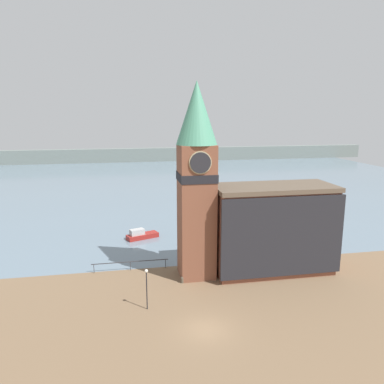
# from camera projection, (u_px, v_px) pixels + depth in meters

# --- Properties ---
(ground_plane) EXTENTS (160.00, 160.00, 0.00)m
(ground_plane) POSITION_uv_depth(u_px,v_px,m) (206.00, 330.00, 31.45)
(ground_plane) COLOR brown
(water) EXTENTS (160.00, 120.00, 0.00)m
(water) POSITION_uv_depth(u_px,v_px,m) (147.00, 180.00, 102.40)
(water) COLOR slate
(water) RESTS_ON ground_plane
(far_shoreline) EXTENTS (180.00, 3.00, 5.00)m
(far_shoreline) POSITION_uv_depth(u_px,v_px,m) (140.00, 155.00, 140.36)
(far_shoreline) COLOR slate
(far_shoreline) RESTS_ON water
(pier_railing) EXTENTS (8.79, 0.08, 1.09)m
(pier_railing) POSITION_uv_depth(u_px,v_px,m) (130.00, 263.00, 43.19)
(pier_railing) COLOR #333338
(pier_railing) RESTS_ON ground_plane
(clock_tower) EXTENTS (4.33, 4.33, 21.16)m
(clock_tower) POSITION_uv_depth(u_px,v_px,m) (197.00, 176.00, 39.87)
(clock_tower) COLOR brown
(clock_tower) RESTS_ON ground_plane
(pier_building) EXTENTS (13.70, 6.05, 10.02)m
(pier_building) POSITION_uv_depth(u_px,v_px,m) (273.00, 229.00, 42.37)
(pier_building) COLOR brown
(pier_building) RESTS_ON ground_plane
(boat_near) EXTENTS (4.84, 3.09, 1.50)m
(boat_near) POSITION_uv_depth(u_px,v_px,m) (141.00, 235.00, 54.28)
(boat_near) COLOR maroon
(boat_near) RESTS_ON water
(mooring_bollard_near) EXTENTS (0.36, 0.36, 0.72)m
(mooring_bollard_near) POSITION_uv_depth(u_px,v_px,m) (182.00, 279.00, 40.09)
(mooring_bollard_near) COLOR brown
(mooring_bollard_near) RESTS_ON ground_plane
(lamp_post) EXTENTS (0.32, 0.32, 3.95)m
(lamp_post) POSITION_uv_depth(u_px,v_px,m) (147.00, 281.00, 34.23)
(lamp_post) COLOR black
(lamp_post) RESTS_ON ground_plane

